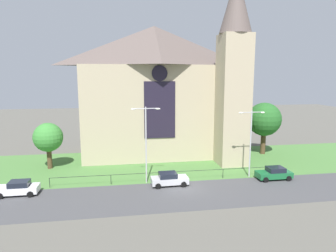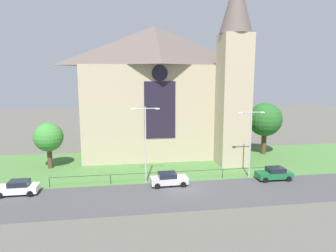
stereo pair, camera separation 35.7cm
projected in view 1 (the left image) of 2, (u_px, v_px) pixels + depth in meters
ground at (170, 163)px, 43.78m from camera, size 160.00×160.00×0.00m
road_asphalt at (188, 194)px, 32.10m from camera, size 120.00×8.00×0.01m
grass_verge at (172, 167)px, 41.84m from camera, size 120.00×20.00×0.01m
church_building at (160, 90)px, 47.46m from camera, size 23.20×16.20×26.00m
iron_railing at (169, 173)px, 36.11m from camera, size 27.23×0.07×1.13m
tree_right_far at (264, 120)px, 48.09m from camera, size 5.30×5.30×8.27m
tree_left_far at (48, 138)px, 40.51m from camera, size 3.89×3.89×6.26m
streetlamp_near at (146, 136)px, 34.82m from camera, size 3.37×0.26×8.97m
streetlamp_far at (251, 135)px, 36.92m from camera, size 3.37×0.26×8.30m
parked_car_white at (18, 188)px, 31.89m from camera, size 4.21×2.03×1.51m
parked_car_silver at (169, 179)px, 34.69m from camera, size 4.25×2.13×1.51m
parked_car_green at (274, 173)px, 36.74m from camera, size 4.21×2.04×1.51m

